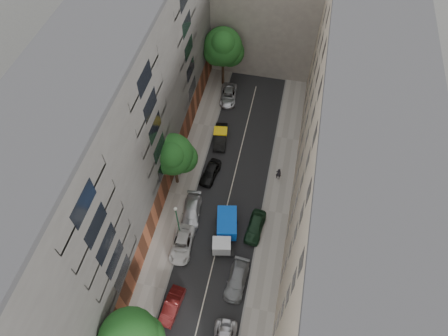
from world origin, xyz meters
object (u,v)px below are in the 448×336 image
(tree_far, at_px, (223,48))
(lamp_post, at_px, (177,218))
(tree_mid, at_px, (173,156))
(car_left_5, at_px, (221,137))
(car_left_3, at_px, (192,211))
(car_left_6, at_px, (228,95))
(car_left_1, at_px, (172,306))
(car_right_2, at_px, (255,227))
(car_left_2, at_px, (182,244))
(tarp_truck, at_px, (225,230))
(car_right_1, at_px, (237,280))
(car_left_4, at_px, (210,172))
(pedestrian, at_px, (278,174))

(tree_far, distance_m, lamp_post, 24.21)
(tree_mid, bearing_deg, car_left_5, 64.91)
(car_left_3, distance_m, tree_mid, 6.50)
(tree_far, xyz_separation_m, lamp_post, (0.44, -24.07, -2.61))
(tree_far, bearing_deg, car_left_6, -64.10)
(car_left_6, bearing_deg, tree_mid, -107.04)
(car_left_1, xyz_separation_m, car_right_2, (6.40, 9.98, 0.07))
(car_left_2, bearing_deg, car_right_2, 23.18)
(car_left_6, xyz_separation_m, lamp_post, (-0.82, -21.46, 3.01))
(car_left_1, height_order, tree_mid, tree_mid)
(car_left_2, relative_size, tree_far, 0.51)
(tarp_truck, bearing_deg, tree_mid, 130.34)
(car_right_1, bearing_deg, car_left_4, 118.24)
(car_left_5, bearing_deg, car_left_4, -97.90)
(car_left_6, xyz_separation_m, pedestrian, (8.49, -11.92, 0.38))
(car_right_2, bearing_deg, lamp_post, -158.55)
(car_right_1, distance_m, pedestrian, 13.68)
(tarp_truck, relative_size, car_right_1, 1.19)
(tarp_truck, xyz_separation_m, tree_far, (-5.24, 23.18, 4.98))
(car_left_2, xyz_separation_m, lamp_post, (-0.60, 1.35, 3.01))
(car_left_1, xyz_separation_m, car_left_6, (-0.58, 29.18, -0.00))
(car_left_4, bearing_deg, car_left_2, -85.74)
(car_left_5, height_order, car_right_1, car_left_5)
(car_left_1, distance_m, car_left_6, 29.18)
(car_left_5, height_order, tree_far, tree_far)
(car_left_1, relative_size, pedestrian, 2.24)
(car_left_2, distance_m, tree_mid, 9.41)
(car_left_6, bearing_deg, lamp_post, -98.25)
(car_left_4, relative_size, tree_mid, 0.51)
(car_left_4, relative_size, car_right_2, 0.94)
(car_left_1, distance_m, car_right_2, 11.85)
(car_left_6, bearing_deg, car_right_2, -76.09)
(car_left_2, distance_m, pedestrian, 13.96)
(car_right_2, bearing_deg, pedestrian, 83.57)
(car_left_1, relative_size, car_left_2, 0.85)
(car_right_1, xyz_separation_m, lamp_post, (-7.00, 3.94, 3.00))
(car_left_4, bearing_deg, car_right_1, -56.33)
(car_right_1, bearing_deg, lamp_post, 154.22)
(car_left_5, bearing_deg, car_left_1, -97.90)
(lamp_post, height_order, pedestrian, lamp_post)
(car_left_2, bearing_deg, car_left_1, -86.31)
(lamp_post, bearing_deg, car_left_5, 84.23)
(car_left_6, xyz_separation_m, car_right_1, (6.18, -25.40, 0.01))
(car_left_4, distance_m, pedestrian, 8.02)
(car_left_6, bearing_deg, tarp_truck, -85.12)
(car_left_6, height_order, lamp_post, lamp_post)
(tree_far, bearing_deg, tree_mid, -95.37)
(car_left_5, distance_m, tree_mid, 9.44)
(car_left_1, distance_m, car_right_1, 6.76)
(car_left_1, relative_size, car_left_6, 0.85)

